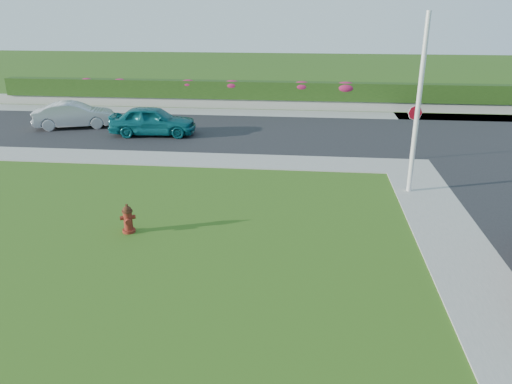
# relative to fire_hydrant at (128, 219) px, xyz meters

# --- Properties ---
(ground) EXTENTS (120.00, 120.00, 0.00)m
(ground) POSITION_rel_fire_hydrant_xyz_m (2.18, -1.74, -0.41)
(ground) COLOR black
(ground) RESTS_ON ground
(street_far) EXTENTS (26.00, 8.00, 0.04)m
(street_far) POSITION_rel_fire_hydrant_xyz_m (-2.82, 12.26, -0.39)
(street_far) COLOR black
(street_far) RESTS_ON ground
(sidewalk_right) EXTENTS (2.00, 20.00, 0.04)m
(sidewalk_right) POSITION_rel_fire_hydrant_xyz_m (9.18, -3.74, -0.39)
(sidewalk_right) COLOR gray
(sidewalk_right) RESTS_ON ground
(sidewalk_far) EXTENTS (24.00, 2.00, 0.04)m
(sidewalk_far) POSITION_rel_fire_hydrant_xyz_m (-3.82, 7.26, -0.39)
(sidewalk_far) COLOR gray
(sidewalk_far) RESTS_ON ground
(curb_corner) EXTENTS (2.00, 2.00, 0.04)m
(curb_corner) POSITION_rel_fire_hydrant_xyz_m (9.18, 7.26, -0.39)
(curb_corner) COLOR gray
(curb_corner) RESTS_ON ground
(sidewalk_beyond) EXTENTS (34.00, 2.00, 0.04)m
(sidewalk_beyond) POSITION_rel_fire_hydrant_xyz_m (1.18, 17.26, -0.39)
(sidewalk_beyond) COLOR gray
(sidewalk_beyond) RESTS_ON ground
(retaining_wall) EXTENTS (34.00, 0.40, 0.60)m
(retaining_wall) POSITION_rel_fire_hydrant_xyz_m (1.18, 18.76, -0.11)
(retaining_wall) COLOR gray
(retaining_wall) RESTS_ON ground
(hedge) EXTENTS (32.00, 0.90, 1.10)m
(hedge) POSITION_rel_fire_hydrant_xyz_m (1.18, 18.86, 0.74)
(hedge) COLOR black
(hedge) RESTS_ON retaining_wall
(fire_hydrant) EXTENTS (0.45, 0.43, 0.87)m
(fire_hydrant) POSITION_rel_fire_hydrant_xyz_m (0.00, 0.00, 0.00)
(fire_hydrant) COLOR #52150C
(fire_hydrant) RESTS_ON ground
(sedan_teal) EXTENTS (4.37, 2.02, 1.45)m
(sedan_teal) POSITION_rel_fire_hydrant_xyz_m (-2.70, 11.21, 0.35)
(sedan_teal) COLOR #0C5960
(sedan_teal) RESTS_ON street_far
(sedan_silver) EXTENTS (4.34, 2.64, 1.35)m
(sedan_silver) POSITION_rel_fire_hydrant_xyz_m (-7.34, 12.35, 0.30)
(sedan_silver) COLOR #A4A6AC
(sedan_silver) RESTS_ON street_far
(utility_pole) EXTENTS (0.16, 0.16, 6.03)m
(utility_pole) POSITION_rel_fire_hydrant_xyz_m (8.66, 4.29, 2.60)
(utility_pole) COLOR silver
(utility_pole) RESTS_ON ground
(stop_sign) EXTENTS (0.62, 0.19, 2.34)m
(stop_sign) POSITION_rel_fire_hydrant_xyz_m (9.42, 8.26, 1.31)
(stop_sign) COLOR slate
(stop_sign) RESTS_ON ground
(flower_clump_a) EXTENTS (1.03, 0.66, 0.51)m
(flower_clump_a) POSITION_rel_fire_hydrant_xyz_m (-9.37, 18.76, 1.08)
(flower_clump_a) COLOR #A81C56
(flower_clump_a) RESTS_ON hedge
(flower_clump_b) EXTENTS (1.02, 0.66, 0.51)m
(flower_clump_b) POSITION_rel_fire_hydrant_xyz_m (-7.14, 18.76, 1.08)
(flower_clump_b) COLOR #A81C56
(flower_clump_b) RESTS_ON hedge
(flower_clump_c) EXTENTS (1.14, 0.74, 0.57)m
(flower_clump_c) POSITION_rel_fire_hydrant_xyz_m (-2.65, 18.76, 1.06)
(flower_clump_c) COLOR #A81C56
(flower_clump_c) RESTS_ON hedge
(flower_clump_d) EXTENTS (1.22, 0.79, 0.61)m
(flower_clump_d) POSITION_rel_fire_hydrant_xyz_m (0.16, 18.76, 1.05)
(flower_clump_d) COLOR #A81C56
(flower_clump_d) RESTS_ON hedge
(flower_clump_e) EXTENTS (1.25, 0.80, 0.62)m
(flower_clump_e) POSITION_rel_fire_hydrant_xyz_m (4.54, 18.76, 1.04)
(flower_clump_e) COLOR #A81C56
(flower_clump_e) RESTS_ON hedge
(flower_clump_f) EXTENTS (1.41, 0.90, 0.70)m
(flower_clump_f) POSITION_rel_fire_hydrant_xyz_m (7.23, 18.76, 1.01)
(flower_clump_f) COLOR #A81C56
(flower_clump_f) RESTS_ON hedge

